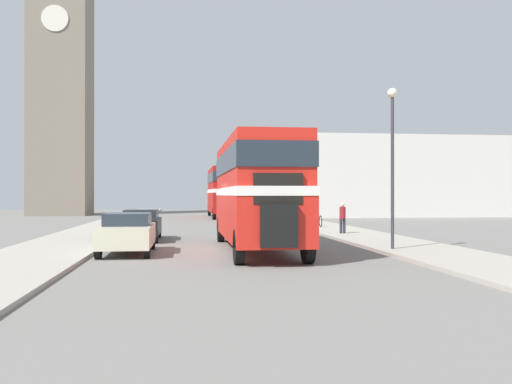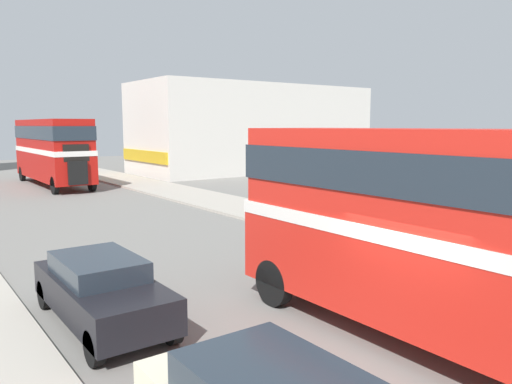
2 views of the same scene
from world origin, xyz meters
name	(u,v)px [view 2 (image 2 of 2)]	position (x,y,z in m)	size (l,w,h in m)	color
ground_plane	(411,359)	(0.00, 0.00, 0.00)	(120.00, 120.00, 0.00)	slate
double_decker_bus	(474,226)	(0.77, -0.59, 2.41)	(2.41, 10.38, 4.04)	red
bus_distant	(52,147)	(1.70, 30.32, 2.65)	(2.53, 11.05, 4.47)	#B2140F
car_parked_mid	(101,289)	(-3.84, 4.80, 0.74)	(1.67, 4.27, 1.41)	black
pedestrian_walking	(365,214)	(6.12, 6.54, 1.00)	(0.31, 0.31, 1.55)	#282833
bicycle_on_pavement	(265,206)	(6.32, 12.62, 0.48)	(0.05, 1.76, 0.78)	black
shop_building_block	(254,128)	(19.74, 31.96, 3.80)	(21.51, 8.71, 7.60)	silver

